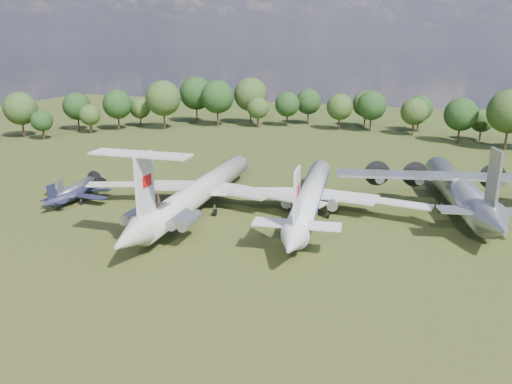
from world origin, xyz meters
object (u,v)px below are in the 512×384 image
at_px(an12_transport, 458,194).
at_px(person_on_il62, 158,200).
at_px(il62_airliner, 201,195).
at_px(small_prop_northwest, 77,191).
at_px(small_prop_west, 75,197).
at_px(tu104_jet, 310,200).

relative_size(an12_transport, person_on_il62, 24.16).
xyz_separation_m(il62_airliner, small_prop_northwest, (-23.85, -1.40, -1.40)).
bearing_deg(small_prop_northwest, small_prop_west, -67.24).
xyz_separation_m(il62_airliner, an12_transport, (39.01, 14.35, 0.24)).
height_order(il62_airliner, an12_transport, an12_transport).
xyz_separation_m(tu104_jet, small_prop_northwest, (-40.96, -5.54, -1.25)).
xyz_separation_m(il62_airliner, small_prop_west, (-21.81, -4.21, -1.46)).
xyz_separation_m(small_prop_west, person_on_il62, (22.87, -10.38, 4.97)).
bearing_deg(small_prop_west, small_prop_northwest, 128.74).
height_order(small_prop_west, small_prop_northwest, small_prop_northwest).
distance_m(il62_airliner, tu104_jet, 17.61).
height_order(il62_airliner, person_on_il62, person_on_il62).
distance_m(il62_airliner, an12_transport, 41.57).
bearing_deg(an12_transport, small_prop_west, -177.08).
xyz_separation_m(il62_airliner, tu104_jet, (17.12, 4.13, -0.15)).
bearing_deg(person_on_il62, small_prop_northwest, -37.29).
bearing_deg(tu104_jet, small_prop_northwest, 179.21).
distance_m(an12_transport, small_prop_west, 63.61).
height_order(il62_airliner, small_prop_northwest, il62_airliner).
height_order(an12_transport, person_on_il62, person_on_il62).
relative_size(small_prop_northwest, person_on_il62, 9.19).
height_order(an12_transport, small_prop_west, an12_transport).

